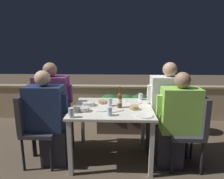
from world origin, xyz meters
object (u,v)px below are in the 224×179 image
object	(u,v)px
person_purple_stripe	(55,109)
person_white_polo	(165,109)
chair_right_far	(179,116)
person_navy_jumper	(48,119)
chair_left_far	(42,114)
chair_right_near	(193,125)
potted_plant	(186,108)
beer_bottle	(120,100)
person_green_blouse	(176,121)
chair_left_near	(33,123)

from	to	relation	value
person_purple_stripe	person_white_polo	xyz separation A→B (m)	(1.53, 0.01, 0.00)
chair_right_far	person_navy_jumper	bearing A→B (deg)	-169.22
chair_left_far	chair_right_near	size ratio (longest dim) A/B	1.00
chair_right_near	potted_plant	xyz separation A→B (m)	(0.24, 0.97, -0.10)
person_purple_stripe	beer_bottle	size ratio (longest dim) A/B	4.63
chair_right_near	chair_right_far	size ratio (longest dim) A/B	1.00
chair_left_far	person_purple_stripe	distance (m)	0.21
person_navy_jumper	person_green_blouse	world-z (taller)	person_navy_jumper
chair_left_near	person_purple_stripe	bearing A→B (deg)	60.28
person_navy_jumper	person_green_blouse	xyz separation A→B (m)	(1.58, -0.00, -0.01)
chair_right_near	person_white_polo	world-z (taller)	person_white_polo
chair_right_near	person_white_polo	size ratio (longest dim) A/B	0.71
person_green_blouse	chair_right_far	bearing A→B (deg)	68.58
chair_right_near	person_white_polo	distance (m)	0.43
chair_left_near	person_white_polo	distance (m)	1.75
chair_right_far	person_green_blouse	bearing A→B (deg)	-111.42
potted_plant	person_green_blouse	bearing A→B (deg)	-114.37
chair_left_far	potted_plant	distance (m)	2.33
person_purple_stripe	chair_right_far	distance (m)	1.73
person_navy_jumper	chair_left_far	size ratio (longest dim) A/B	1.32
chair_left_far	person_purple_stripe	world-z (taller)	person_purple_stripe
chair_left_near	chair_left_far	size ratio (longest dim) A/B	1.00
person_white_polo	beer_bottle	size ratio (longest dim) A/B	4.67
person_white_polo	potted_plant	distance (m)	0.84
chair_right_far	person_white_polo	size ratio (longest dim) A/B	0.71
chair_left_far	person_purple_stripe	size ratio (longest dim) A/B	0.72
person_navy_jumper	beer_bottle	size ratio (longest dim) A/B	4.39
person_green_blouse	person_navy_jumper	bearing A→B (deg)	179.91
chair_left_far	person_green_blouse	size ratio (longest dim) A/B	0.77
chair_left_near	beer_bottle	world-z (taller)	beer_bottle
person_navy_jumper	person_purple_stripe	bearing A→B (deg)	93.02
chair_left_far	beer_bottle	size ratio (longest dim) A/B	3.33
chair_right_near	potted_plant	world-z (taller)	chair_right_near
chair_left_far	person_purple_stripe	xyz separation A→B (m)	(0.20, -0.00, 0.08)
person_green_blouse	beer_bottle	distance (m)	0.75
person_navy_jumper	chair_right_near	xyz separation A→B (m)	(1.78, -0.00, -0.05)
chair_right_near	beer_bottle	bearing A→B (deg)	169.97
person_navy_jumper	chair_left_far	distance (m)	0.39
chair_right_far	beer_bottle	xyz separation A→B (m)	(-0.82, -0.17, 0.27)
chair_left_near	person_purple_stripe	world-z (taller)	person_purple_stripe
person_navy_jumper	person_white_polo	bearing A→B (deg)	12.13
chair_left_near	person_green_blouse	bearing A→B (deg)	-0.08
person_navy_jumper	person_green_blouse	distance (m)	1.58
person_purple_stripe	person_white_polo	world-z (taller)	person_white_polo
person_navy_jumper	beer_bottle	bearing A→B (deg)	9.90
chair_left_far	person_white_polo	distance (m)	1.73
chair_left_far	beer_bottle	world-z (taller)	beer_bottle
person_navy_jumper	beer_bottle	world-z (taller)	person_navy_jumper
chair_left_far	chair_right_near	xyz separation A→B (m)	(1.99, -0.32, 0.00)
chair_left_near	person_navy_jumper	xyz separation A→B (m)	(0.20, 0.00, 0.05)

